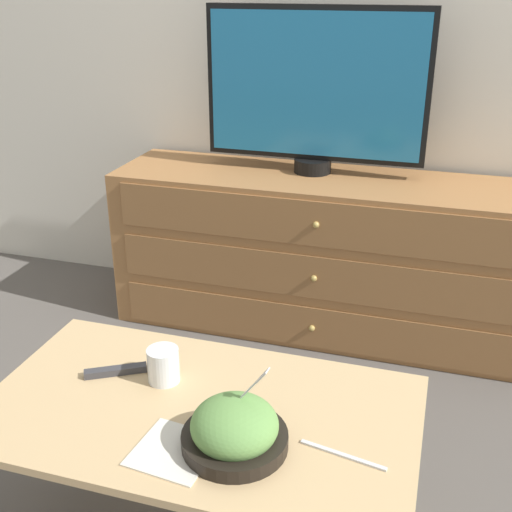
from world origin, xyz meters
The scene contains 9 objects.
ground_plane centered at (0.00, 0.00, 0.00)m, with size 12.00×12.00×0.00m, color #56514C.
dresser centered at (-0.08, -0.25, 0.32)m, with size 1.66×0.45×0.63m.
tv centered at (-0.16, -0.18, 0.95)m, with size 0.84×0.14×0.61m.
coffee_table centered at (-0.14, -1.44, 0.37)m, with size 1.00×0.56×0.43m.
takeout_bowl centered at (-0.02, -1.54, 0.47)m, with size 0.23×0.23×0.19m.
drink_cup centered at (-0.26, -1.37, 0.46)m, with size 0.08×0.08×0.09m.
napkin centered at (-0.14, -1.59, 0.43)m, with size 0.18×0.18×0.00m.
knife centered at (0.20, -1.51, 0.43)m, with size 0.19×0.04×0.01m.
remote_control centered at (-0.39, -1.38, 0.44)m, with size 0.14×0.10×0.02m.
Camera 1 is at (0.34, -2.56, 1.34)m, focal length 45.00 mm.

